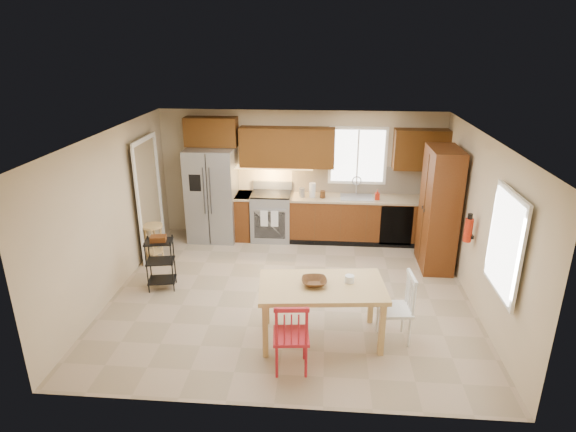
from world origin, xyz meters
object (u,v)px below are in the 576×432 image
(pantry, at_px, (439,209))
(range_stove, at_px, (271,217))
(utility_cart, at_px, (161,264))
(chair_white, at_px, (394,308))
(refrigerator, at_px, (212,194))
(soap_bottle, at_px, (377,195))
(dining_table, at_px, (321,312))
(fire_extinguisher, at_px, (468,230))
(bar_stool, at_px, (154,244))
(table_bowl, at_px, (314,285))
(table_jar, at_px, (349,280))
(chair_red, at_px, (291,335))

(pantry, bearing_deg, range_stove, 161.71)
(range_stove, relative_size, utility_cart, 1.08)
(chair_white, xyz_separation_m, utility_cart, (-3.51, 1.13, -0.05))
(refrigerator, relative_size, soap_bottle, 9.53)
(pantry, bearing_deg, dining_table, -129.42)
(dining_table, distance_m, utility_cart, 2.82)
(range_stove, distance_m, pantry, 3.19)
(pantry, bearing_deg, refrigerator, 167.38)
(soap_bottle, bearing_deg, pantry, -43.45)
(pantry, height_order, fire_extinguisher, pantry)
(bar_stool, bearing_deg, table_bowl, -56.24)
(dining_table, distance_m, chair_white, 0.95)
(refrigerator, distance_m, table_jar, 4.08)
(table_jar, xyz_separation_m, bar_stool, (-3.34, 1.99, -0.47))
(fire_extinguisher, bearing_deg, soap_bottle, 120.53)
(refrigerator, bearing_deg, table_jar, -51.42)
(soap_bottle, height_order, chair_red, soap_bottle)
(bar_stool, xyz_separation_m, utility_cart, (0.43, -0.91, 0.07))
(chair_red, relative_size, chair_white, 1.00)
(chair_white, relative_size, table_bowl, 2.90)
(range_stove, relative_size, dining_table, 0.57)
(bar_stool, bearing_deg, chair_white, -47.72)
(fire_extinguisher, bearing_deg, dining_table, -148.50)
(range_stove, bearing_deg, pantry, -18.29)
(dining_table, relative_size, table_jar, 11.34)
(refrigerator, xyz_separation_m, bar_stool, (-0.80, -1.19, -0.55))
(soap_bottle, relative_size, utility_cart, 0.22)
(refrigerator, bearing_deg, chair_red, -64.97)
(soap_bottle, xyz_separation_m, fire_extinguisher, (1.15, -1.95, 0.10))
(range_stove, height_order, chair_white, chair_white)
(refrigerator, distance_m, bar_stool, 1.54)
(chair_red, height_order, table_bowl, chair_red)
(soap_bottle, height_order, chair_white, soap_bottle)
(fire_extinguisher, relative_size, utility_cart, 0.42)
(soap_bottle, relative_size, fire_extinguisher, 0.53)
(dining_table, bearing_deg, chair_red, -124.04)
(range_stove, relative_size, table_jar, 6.47)
(fire_extinguisher, xyz_separation_m, utility_cart, (-4.70, -0.13, -0.67))
(table_bowl, xyz_separation_m, bar_stool, (-2.89, 2.09, -0.44))
(soap_bottle, xyz_separation_m, dining_table, (-0.99, -3.26, -0.60))
(table_bowl, relative_size, utility_cart, 0.38)
(dining_table, xyz_separation_m, chair_red, (-0.35, -0.65, 0.08))
(table_jar, bearing_deg, chair_white, -4.86)
(soap_bottle, distance_m, pantry, 1.31)
(table_bowl, height_order, bar_stool, table_bowl)
(range_stove, xyz_separation_m, chair_red, (0.69, -4.00, 0.01))
(chair_white, height_order, table_jar, chair_white)
(range_stove, height_order, soap_bottle, soap_bottle)
(refrigerator, xyz_separation_m, table_jar, (2.54, -3.19, -0.08))
(range_stove, relative_size, chair_white, 0.97)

